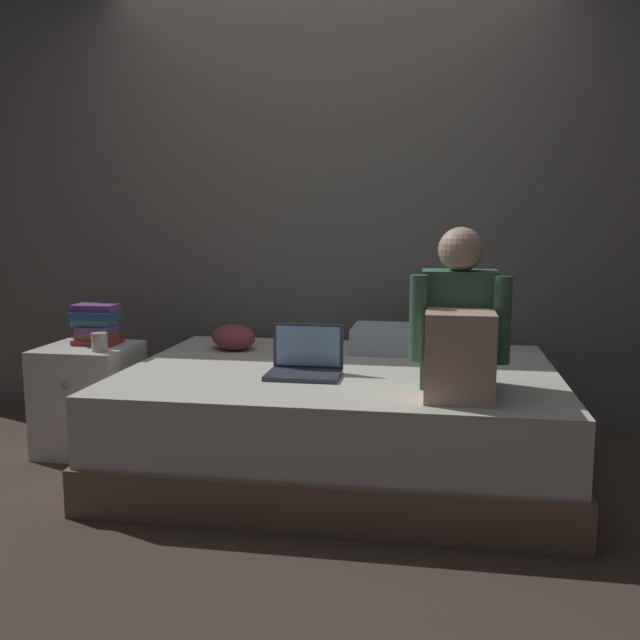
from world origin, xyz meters
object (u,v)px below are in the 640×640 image
laptop (305,363)px  mug (99,342)px  pillow (406,339)px  clothes_pile (234,338)px  nightstand (90,398)px  book_stack (96,324)px  person_sitting (459,330)px  bed (341,419)px

laptop → mug: size_ratio=3.56×
pillow → clothes_pile: pillow is taller
laptop → clothes_pile: size_ratio=1.28×
laptop → nightstand: bearing=168.6°
nightstand → book_stack: (0.02, 0.06, 0.37)m
person_sitting → mug: 1.73m
book_stack → mug: (0.11, -0.18, -0.06)m
nightstand → person_sitting: bearing=-12.9°
laptop → mug: laptop is taller
pillow → mug: mug is taller
bed → laptop: 0.38m
nightstand → pillow: pillow is taller
nightstand → bed: bearing=-1.9°
clothes_pile → mug: bearing=-141.1°
book_stack → pillow: bearing=12.4°
nightstand → pillow: 1.66m
bed → book_stack: book_stack is taller
bed → book_stack: bearing=175.2°
person_sitting → book_stack: bearing=165.0°
person_sitting → laptop: size_ratio=2.05×
nightstand → laptop: 1.22m
bed → mug: mug is taller
nightstand → mug: 0.36m
laptop → pillow: bearing=57.0°
person_sitting → laptop: 0.71m
laptop → book_stack: 1.19m
laptop → book_stack: size_ratio=1.39×
person_sitting → pillow: (-0.24, 0.82, -0.19)m
person_sitting → book_stack: person_sitting is taller
bed → pillow: bearing=58.1°
book_stack → clothes_pile: 0.71m
nightstand → mug: bearing=-42.7°
clothes_pile → person_sitting: bearing=-32.6°
person_sitting → pillow: size_ratio=1.17×
nightstand → laptop: size_ratio=1.70×
pillow → clothes_pile: size_ratio=2.25×
pillow → book_stack: book_stack is taller
book_stack → clothes_pile: (0.65, 0.25, -0.09)m
laptop → pillow: size_ratio=0.57×
bed → book_stack: (-1.28, 0.11, 0.40)m
nightstand → clothes_pile: clothes_pile is taller
clothes_pile → bed: bearing=-29.8°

